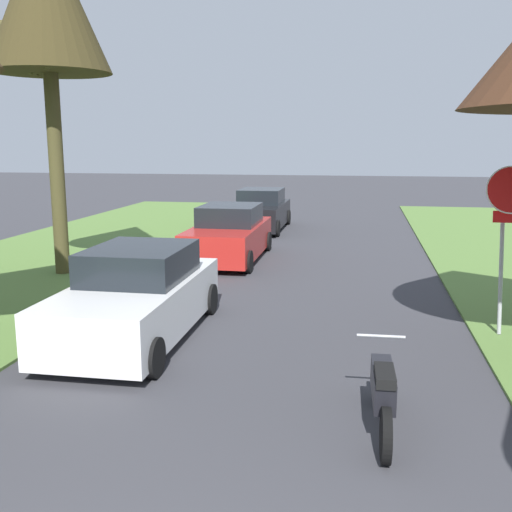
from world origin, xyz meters
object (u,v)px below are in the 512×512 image
Objects in this scene: parked_sedan_white at (137,297)px; parked_motorcycle at (383,392)px; parked_sedan_red at (229,235)px; stop_sign_far at (508,214)px; street_tree_left_mid_b at (46,0)px; parked_sedan_black at (261,211)px.

parked_motorcycle is at bearing -33.98° from parked_sedan_white.
parked_sedan_red reaches higher than parked_motorcycle.
stop_sign_far is 4.73m from parked_motorcycle.
parked_sedan_white is (3.75, -4.39, -5.95)m from street_tree_left_mid_b.
street_tree_left_mid_b is 4.14× the size of parked_motorcycle.
stop_sign_far reaches higher than parked_motorcycle.
parked_motorcycle is (7.84, -7.14, -6.19)m from street_tree_left_mid_b.
parked_sedan_white reaches higher than parked_motorcycle.
stop_sign_far is at bearing -43.90° from parked_sedan_red.
parked_sedan_black is (-0.13, 6.16, 0.00)m from parked_sedan_red.
street_tree_left_mid_b reaches higher than parked_sedan_black.
parked_motorcycle is (4.18, -15.99, -0.24)m from parked_sedan_black.
stop_sign_far is at bearing 61.21° from parked_motorcycle.
parked_motorcycle is (4.06, -9.84, -0.24)m from parked_sedan_red.
parked_sedan_white is at bearing -90.23° from parked_sedan_red.
parked_sedan_white and parked_sedan_red have the same top height.
parked_sedan_white is 1.00× the size of parked_sedan_black.
street_tree_left_mid_b reaches higher than stop_sign_far.
street_tree_left_mid_b reaches higher than parked_sedan_white.
street_tree_left_mid_b is at bearing 137.66° from parked_motorcycle.
street_tree_left_mid_b is at bearing 161.88° from stop_sign_far.
stop_sign_far is 0.66× the size of parked_sedan_red.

